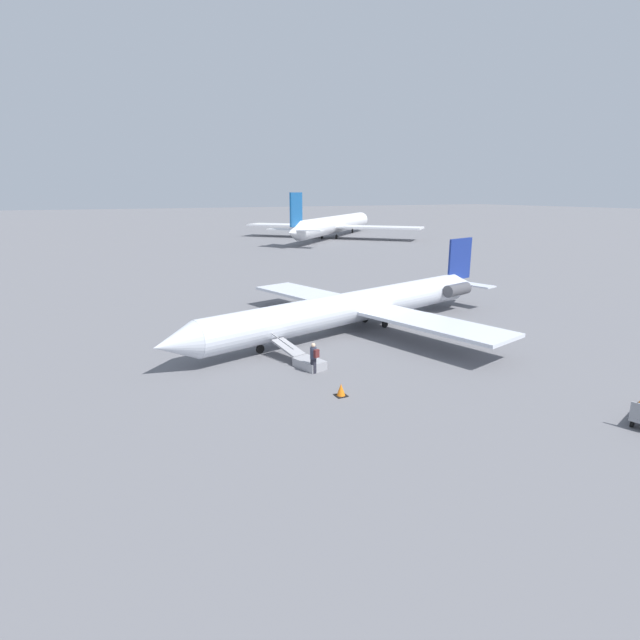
# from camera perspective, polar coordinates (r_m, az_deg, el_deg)

# --- Properties ---
(ground_plane) EXTENTS (600.00, 600.00, 0.00)m
(ground_plane) POSITION_cam_1_polar(r_m,az_deg,el_deg) (36.18, 3.64, -1.22)
(ground_plane) COLOR slate
(airplane_main) EXTENTS (29.52, 23.03, 5.87)m
(airplane_main) POSITION_cam_1_polar(r_m,az_deg,el_deg) (36.35, 4.65, 1.68)
(airplane_main) COLOR silver
(airplane_main) RESTS_ON ground
(airplane_taxiing_distant) EXTENTS (40.31, 38.66, 9.71)m
(airplane_taxiing_distant) POSITION_cam_1_polar(r_m,az_deg,el_deg) (111.20, 1.61, 10.86)
(airplane_taxiing_distant) COLOR white
(airplane_taxiing_distant) RESTS_ON ground
(boarding_stairs) EXTENTS (2.00, 4.14, 1.54)m
(boarding_stairs) POSITION_cam_1_polar(r_m,az_deg,el_deg) (28.75, -1.71, -4.62)
(boarding_stairs) COLOR #99999E
(boarding_stairs) RESTS_ON ground
(passenger) EXTENTS (0.41, 0.56, 1.74)m
(passenger) POSITION_cam_1_polar(r_m,az_deg,el_deg) (27.42, -0.72, -4.14)
(passenger) COLOR #23232D
(passenger) RESTS_ON ground
(traffic_cone_near_stairs) EXTENTS (0.58, 0.58, 0.63)m
(traffic_cone_near_stairs) POSITION_cam_1_polar(r_m,az_deg,el_deg) (24.73, 2.41, -8.02)
(traffic_cone_near_stairs) COLOR black
(traffic_cone_near_stairs) RESTS_ON ground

